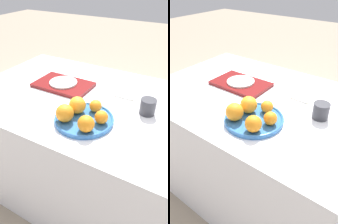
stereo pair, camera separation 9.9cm
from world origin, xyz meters
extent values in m
plane|color=gray|center=(0.00, 0.00, 0.00)|extent=(12.00, 12.00, 0.00)
cube|color=white|center=(0.00, 0.00, 0.37)|extent=(1.44, 0.87, 0.74)
cylinder|color=#336BAD|center=(0.05, -0.21, 0.75)|extent=(0.28, 0.28, 0.02)
torus|color=#336BAD|center=(0.05, -0.21, 0.76)|extent=(0.28, 0.28, 0.01)
sphere|color=orange|center=(-0.01, -0.18, 0.80)|extent=(0.08, 0.08, 0.08)
sphere|color=orange|center=(0.10, -0.28, 0.79)|extent=(0.07, 0.07, 0.07)
sphere|color=orange|center=(0.13, -0.20, 0.79)|extent=(0.06, 0.06, 0.06)
sphere|color=orange|center=(-0.02, -0.27, 0.80)|extent=(0.08, 0.08, 0.08)
sphere|color=orange|center=(0.07, -0.13, 0.79)|extent=(0.06, 0.06, 0.06)
cube|color=maroon|center=(-0.24, 0.04, 0.75)|extent=(0.34, 0.22, 0.02)
cylinder|color=silver|center=(-0.24, 0.04, 0.76)|extent=(0.17, 0.17, 0.01)
cylinder|color=#333338|center=(0.28, 0.00, 0.78)|extent=(0.08, 0.08, 0.08)
cube|color=silver|center=(0.13, 0.14, 0.74)|extent=(0.10, 0.13, 0.01)
camera|label=1|loc=(0.46, -0.93, 1.34)|focal=35.00mm
camera|label=2|loc=(0.54, -0.87, 1.34)|focal=35.00mm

